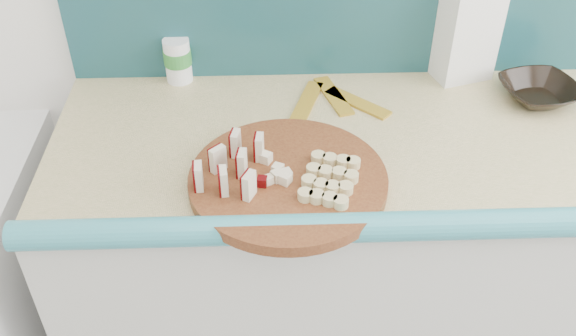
% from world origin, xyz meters
% --- Properties ---
extents(kitchen_counter, '(2.20, 0.63, 0.91)m').
position_xyz_m(kitchen_counter, '(0.10, 1.50, 0.46)').
color(kitchen_counter, silver).
rests_on(kitchen_counter, ground).
extents(cutting_board, '(0.52, 0.52, 0.03)m').
position_xyz_m(cutting_board, '(-0.46, 1.33, 0.92)').
color(cutting_board, '#4E2110').
rests_on(cutting_board, kitchen_counter).
extents(apple_wedges, '(0.15, 0.18, 0.06)m').
position_xyz_m(apple_wedges, '(-0.58, 1.34, 0.96)').
color(apple_wedges, beige).
rests_on(apple_wedges, cutting_board).
extents(apple_chunks, '(0.06, 0.06, 0.02)m').
position_xyz_m(apple_chunks, '(-0.49, 1.34, 0.95)').
color(apple_chunks, '#F8E7C6').
rests_on(apple_chunks, cutting_board).
extents(banana_slices, '(0.14, 0.17, 0.02)m').
position_xyz_m(banana_slices, '(-0.38, 1.30, 0.94)').
color(banana_slices, '#D0BC7F').
rests_on(banana_slices, cutting_board).
extents(brown_bowl, '(0.22, 0.22, 0.04)m').
position_xyz_m(brown_bowl, '(0.16, 1.64, 0.93)').
color(brown_bowl, black).
rests_on(brown_bowl, kitchen_counter).
extents(flour_bag, '(0.16, 0.14, 0.24)m').
position_xyz_m(flour_bag, '(-0.00, 1.76, 1.03)').
color(flour_bag, white).
rests_on(flour_bag, kitchen_counter).
extents(canister, '(0.07, 0.07, 0.11)m').
position_xyz_m(canister, '(-0.73, 1.76, 0.97)').
color(canister, white).
rests_on(canister, kitchen_counter).
extents(banana_peel, '(0.25, 0.20, 0.01)m').
position_xyz_m(banana_peel, '(-0.34, 1.65, 0.91)').
color(banana_peel, gold).
rests_on(banana_peel, kitchen_counter).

